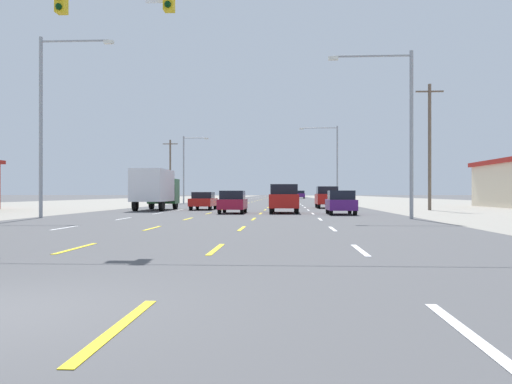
{
  "coord_description": "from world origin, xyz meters",
  "views": [
    {
      "loc": [
        3.47,
        -5.81,
        1.38
      ],
      "look_at": [
        -0.96,
        71.5,
        1.53
      ],
      "focal_mm": 36.98,
      "sensor_mm": 36.0,
      "label": 1
    }
  ],
  "objects_px": {
    "hatchback_center_turn_near": "(233,202)",
    "sedan_inner_right_farthest": "(286,196)",
    "box_truck_far_left_midfar": "(155,187)",
    "hatchback_far_right_nearest": "(341,202)",
    "streetlight_right_row_0": "(402,120)",
    "streetlight_right_row_1": "(333,158)",
    "streetlight_left_row_1": "(186,165)",
    "streetlight_left_row_0": "(48,113)",
    "sedan_inner_left_far": "(203,201)",
    "suv_inner_right_mid": "(284,198)",
    "suv_far_right_distant_a": "(301,194)",
    "suv_far_right_farther": "(327,197)"
  },
  "relations": [
    {
      "from": "suv_far_right_distant_a",
      "to": "streetlight_right_row_1",
      "type": "bearing_deg",
      "value": -87.63
    },
    {
      "from": "hatchback_far_right_nearest",
      "to": "sedan_inner_left_far",
      "type": "bearing_deg",
      "value": 138.58
    },
    {
      "from": "suv_far_right_distant_a",
      "to": "streetlight_right_row_0",
      "type": "height_order",
      "value": "streetlight_right_row_0"
    },
    {
      "from": "suv_inner_right_mid",
      "to": "suv_far_right_distant_a",
      "type": "bearing_deg",
      "value": 87.74
    },
    {
      "from": "sedan_inner_left_far",
      "to": "sedan_inner_right_farthest",
      "type": "bearing_deg",
      "value": 84.36
    },
    {
      "from": "streetlight_right_row_1",
      "to": "streetlight_left_row_1",
      "type": "bearing_deg",
      "value": -180.0
    },
    {
      "from": "box_truck_far_left_midfar",
      "to": "streetlight_right_row_0",
      "type": "bearing_deg",
      "value": -38.53
    },
    {
      "from": "streetlight_left_row_1",
      "to": "sedan_inner_left_far",
      "type": "bearing_deg",
      "value": -76.11
    },
    {
      "from": "hatchback_far_right_nearest",
      "to": "streetlight_left_row_0",
      "type": "relative_size",
      "value": 0.39
    },
    {
      "from": "sedan_inner_left_far",
      "to": "suv_far_right_farther",
      "type": "relative_size",
      "value": 0.92
    },
    {
      "from": "sedan_inner_left_far",
      "to": "streetlight_left_row_1",
      "type": "xyz_separation_m",
      "value": [
        -6.45,
        26.1,
        4.4
      ]
    },
    {
      "from": "hatchback_far_right_nearest",
      "to": "streetlight_right_row_0",
      "type": "xyz_separation_m",
      "value": [
        2.66,
        -5.59,
        4.51
      ]
    },
    {
      "from": "sedan_inner_left_far",
      "to": "streetlight_right_row_1",
      "type": "bearing_deg",
      "value": 63.57
    },
    {
      "from": "hatchback_center_turn_near",
      "to": "streetlight_left_row_1",
      "type": "bearing_deg",
      "value": 106.0
    },
    {
      "from": "suv_far_right_farther",
      "to": "streetlight_right_row_1",
      "type": "distance_m",
      "value": 21.29
    },
    {
      "from": "streetlight_left_row_0",
      "to": "streetlight_right_row_0",
      "type": "height_order",
      "value": "streetlight_left_row_0"
    },
    {
      "from": "sedan_inner_right_farthest",
      "to": "streetlight_left_row_1",
      "type": "distance_m",
      "value": 45.08
    },
    {
      "from": "sedan_inner_left_far",
      "to": "sedan_inner_right_farthest",
      "type": "xyz_separation_m",
      "value": [
        6.81,
        68.95,
        0.0
      ]
    },
    {
      "from": "suv_far_right_farther",
      "to": "streetlight_right_row_0",
      "type": "bearing_deg",
      "value": -83.16
    },
    {
      "from": "hatchback_center_turn_near",
      "to": "sedan_inner_right_farthest",
      "type": "height_order",
      "value": "hatchback_center_turn_near"
    },
    {
      "from": "hatchback_center_turn_near",
      "to": "sedan_inner_right_farthest",
      "type": "distance_m",
      "value": 76.63
    },
    {
      "from": "sedan_inner_left_far",
      "to": "streetlight_left_row_1",
      "type": "height_order",
      "value": "streetlight_left_row_1"
    },
    {
      "from": "streetlight_left_row_0",
      "to": "hatchback_far_right_nearest",
      "type": "bearing_deg",
      "value": 18.49
    },
    {
      "from": "streetlight_right_row_0",
      "to": "streetlight_right_row_1",
      "type": "relative_size",
      "value": 0.88
    },
    {
      "from": "hatchback_far_right_nearest",
      "to": "suv_far_right_distant_a",
      "type": "relative_size",
      "value": 0.8
    },
    {
      "from": "streetlight_left_row_1",
      "to": "hatchback_center_turn_near",
      "type": "bearing_deg",
      "value": -74.0
    },
    {
      "from": "streetlight_right_row_0",
      "to": "hatchback_far_right_nearest",
      "type": "bearing_deg",
      "value": 115.48
    },
    {
      "from": "box_truck_far_left_midfar",
      "to": "streetlight_left_row_1",
      "type": "distance_m",
      "value": 27.87
    },
    {
      "from": "streetlight_left_row_0",
      "to": "suv_far_right_distant_a",
      "type": "bearing_deg",
      "value": 80.7
    },
    {
      "from": "hatchback_center_turn_near",
      "to": "streetlight_left_row_0",
      "type": "relative_size",
      "value": 0.39
    },
    {
      "from": "hatchback_far_right_nearest",
      "to": "sedan_inner_left_far",
      "type": "xyz_separation_m",
      "value": [
        -10.35,
        9.13,
        -0.03
      ]
    },
    {
      "from": "suv_far_right_farther",
      "to": "sedan_inner_right_farthest",
      "type": "xyz_separation_m",
      "value": [
        -3.77,
        63.42,
        -0.27
      ]
    },
    {
      "from": "hatchback_center_turn_near",
      "to": "sedan_inner_right_farthest",
      "type": "bearing_deg",
      "value": 87.31
    },
    {
      "from": "box_truck_far_left_midfar",
      "to": "sedan_inner_right_farthest",
      "type": "relative_size",
      "value": 1.6
    },
    {
      "from": "hatchback_center_turn_near",
      "to": "suv_inner_right_mid",
      "type": "bearing_deg",
      "value": 15.24
    },
    {
      "from": "suv_inner_right_mid",
      "to": "streetlight_right_row_0",
      "type": "height_order",
      "value": "streetlight_right_row_0"
    },
    {
      "from": "box_truck_far_left_midfar",
      "to": "streetlight_right_row_1",
      "type": "bearing_deg",
      "value": 58.85
    },
    {
      "from": "sedan_inner_left_far",
      "to": "streetlight_left_row_0",
      "type": "height_order",
      "value": "streetlight_left_row_0"
    },
    {
      "from": "hatchback_center_turn_near",
      "to": "box_truck_far_left_midfar",
      "type": "xyz_separation_m",
      "value": [
        -6.88,
        6.15,
        1.05
      ]
    },
    {
      "from": "hatchback_center_turn_near",
      "to": "streetlight_right_row_1",
      "type": "bearing_deg",
      "value": 73.84
    },
    {
      "from": "sedan_inner_left_far",
      "to": "streetlight_right_row_0",
      "type": "bearing_deg",
      "value": -48.52
    },
    {
      "from": "streetlight_left_row_0",
      "to": "streetlight_right_row_1",
      "type": "xyz_separation_m",
      "value": [
        19.34,
        40.81,
        0.16
      ]
    },
    {
      "from": "suv_inner_right_mid",
      "to": "streetlight_left_row_0",
      "type": "bearing_deg",
      "value": -148.28
    },
    {
      "from": "suv_inner_right_mid",
      "to": "suv_far_right_farther",
      "type": "distance_m",
      "value": 12.78
    },
    {
      "from": "streetlight_left_row_0",
      "to": "streetlight_right_row_0",
      "type": "distance_m",
      "value": 19.39
    },
    {
      "from": "box_truck_far_left_midfar",
      "to": "streetlight_left_row_0",
      "type": "relative_size",
      "value": 0.72
    },
    {
      "from": "suv_inner_right_mid",
      "to": "sedan_inner_left_far",
      "type": "xyz_separation_m",
      "value": [
        -6.7,
        6.64,
        -0.27
      ]
    },
    {
      "from": "suv_far_right_distant_a",
      "to": "streetlight_right_row_0",
      "type": "bearing_deg",
      "value": -88.55
    },
    {
      "from": "hatchback_far_right_nearest",
      "to": "box_truck_far_left_midfar",
      "type": "height_order",
      "value": "box_truck_far_left_midfar"
    },
    {
      "from": "sedan_inner_right_farthest",
      "to": "suv_far_right_distant_a",
      "type": "bearing_deg",
      "value": 79.17
    }
  ]
}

